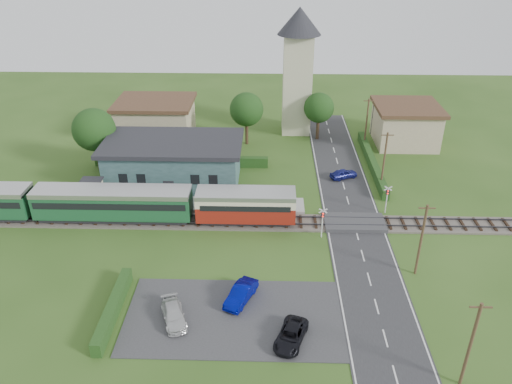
{
  "coord_description": "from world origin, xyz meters",
  "views": [
    {
      "loc": [
        1.11,
        -41.78,
        27.39
      ],
      "look_at": [
        -0.18,
        4.0,
        2.58
      ],
      "focal_mm": 35.0,
      "sensor_mm": 36.0,
      "label": 1
    }
  ],
  "objects_px": {
    "car_park_silver": "(174,314)",
    "church_tower": "(298,62)",
    "equipment_hut": "(92,191)",
    "crossing_signal_near": "(323,219)",
    "car_park_dark": "(291,335)",
    "house_west": "(156,119)",
    "car_on_road": "(344,174)",
    "crossing_signal_far": "(387,196)",
    "station_building": "(174,162)",
    "car_park_blue": "(241,294)",
    "pedestrian_far": "(121,198)",
    "house_east": "(405,124)",
    "pedestrian_near": "(211,198)",
    "train": "(82,202)"
  },
  "relations": [
    {
      "from": "station_building",
      "to": "pedestrian_far",
      "type": "distance_m",
      "value": 8.03
    },
    {
      "from": "church_tower",
      "to": "car_park_silver",
      "type": "xyz_separation_m",
      "value": [
        -11.1,
        -40.56,
        -9.57
      ]
    },
    {
      "from": "crossing_signal_near",
      "to": "house_west",
      "type": "bearing_deg",
      "value": 130.11
    },
    {
      "from": "house_west",
      "to": "crossing_signal_far",
      "type": "bearing_deg",
      "value": -35.77
    },
    {
      "from": "crossing_signal_near",
      "to": "car_on_road",
      "type": "bearing_deg",
      "value": 73.67
    },
    {
      "from": "station_building",
      "to": "train",
      "type": "xyz_separation_m",
      "value": [
        -7.93,
        -8.99,
        -0.52
      ]
    },
    {
      "from": "train",
      "to": "crossing_signal_far",
      "type": "bearing_deg",
      "value": 4.34
    },
    {
      "from": "crossing_signal_near",
      "to": "car_park_dark",
      "type": "relative_size",
      "value": 0.82
    },
    {
      "from": "train",
      "to": "house_east",
      "type": "relative_size",
      "value": 4.91
    },
    {
      "from": "crossing_signal_near",
      "to": "car_park_dark",
      "type": "distance_m",
      "value": 14.6
    },
    {
      "from": "pedestrian_far",
      "to": "station_building",
      "type": "bearing_deg",
      "value": -33.41
    },
    {
      "from": "crossing_signal_near",
      "to": "pedestrian_near",
      "type": "distance_m",
      "value": 12.49
    },
    {
      "from": "car_on_road",
      "to": "pedestrian_far",
      "type": "bearing_deg",
      "value": 83.04
    },
    {
      "from": "crossing_signal_far",
      "to": "pedestrian_near",
      "type": "bearing_deg",
      "value": 179.34
    },
    {
      "from": "car_park_silver",
      "to": "church_tower",
      "type": "bearing_deg",
      "value": 54.91
    },
    {
      "from": "car_park_blue",
      "to": "car_park_silver",
      "type": "relative_size",
      "value": 1.01
    },
    {
      "from": "station_building",
      "to": "pedestrian_far",
      "type": "bearing_deg",
      "value": -126.69
    },
    {
      "from": "train",
      "to": "car_on_road",
      "type": "bearing_deg",
      "value": 20.57
    },
    {
      "from": "equipment_hut",
      "to": "church_tower",
      "type": "distance_m",
      "value": 33.48
    },
    {
      "from": "equipment_hut",
      "to": "crossing_signal_near",
      "type": "distance_m",
      "value": 25.04
    },
    {
      "from": "equipment_hut",
      "to": "pedestrian_far",
      "type": "xyz_separation_m",
      "value": [
        3.28,
        -0.54,
        -0.5
      ]
    },
    {
      "from": "church_tower",
      "to": "car_park_blue",
      "type": "relative_size",
      "value": 4.43
    },
    {
      "from": "car_on_road",
      "to": "crossing_signal_near",
      "type": "bearing_deg",
      "value": 139.13
    },
    {
      "from": "crossing_signal_far",
      "to": "pedestrian_near",
      "type": "relative_size",
      "value": 1.65
    },
    {
      "from": "house_west",
      "to": "car_park_silver",
      "type": "distance_m",
      "value": 38.66
    },
    {
      "from": "station_building",
      "to": "car_park_blue",
      "type": "relative_size",
      "value": 4.03
    },
    {
      "from": "church_tower",
      "to": "crossing_signal_far",
      "type": "height_order",
      "value": "church_tower"
    },
    {
      "from": "station_building",
      "to": "house_west",
      "type": "height_order",
      "value": "house_west"
    },
    {
      "from": "train",
      "to": "pedestrian_far",
      "type": "relative_size",
      "value": 27.26
    },
    {
      "from": "station_building",
      "to": "church_tower",
      "type": "distance_m",
      "value": 23.89
    },
    {
      "from": "crossing_signal_far",
      "to": "car_park_blue",
      "type": "bearing_deg",
      "value": -135.31
    },
    {
      "from": "crossing_signal_near",
      "to": "car_park_blue",
      "type": "xyz_separation_m",
      "value": [
        -7.41,
        -9.65,
        -1.41
      ]
    },
    {
      "from": "equipment_hut",
      "to": "crossing_signal_far",
      "type": "bearing_deg",
      "value": -1.46
    },
    {
      "from": "equipment_hut",
      "to": "station_building",
      "type": "distance_m",
      "value": 9.92
    },
    {
      "from": "station_building",
      "to": "crossing_signal_far",
      "type": "distance_m",
      "value": 24.51
    },
    {
      "from": "house_east",
      "to": "crossing_signal_far",
      "type": "distance_m",
      "value": 20.64
    },
    {
      "from": "equipment_hut",
      "to": "house_west",
      "type": "height_order",
      "value": "house_west"
    },
    {
      "from": "train",
      "to": "car_on_road",
      "type": "xyz_separation_m",
      "value": [
        28.13,
        10.56,
        -1.55
      ]
    },
    {
      "from": "car_park_silver",
      "to": "car_park_dark",
      "type": "distance_m",
      "value": 9.22
    },
    {
      "from": "train",
      "to": "car_park_blue",
      "type": "height_order",
      "value": "train"
    },
    {
      "from": "house_west",
      "to": "car_on_road",
      "type": "bearing_deg",
      "value": -26.28
    },
    {
      "from": "house_west",
      "to": "car_park_blue",
      "type": "distance_m",
      "value": 37.8
    },
    {
      "from": "church_tower",
      "to": "crossing_signal_near",
      "type": "xyz_separation_m",
      "value": [
        1.4,
        -28.41,
        -8.08
      ]
    },
    {
      "from": "church_tower",
      "to": "pedestrian_far",
      "type": "distance_m",
      "value": 31.85
    },
    {
      "from": "house_east",
      "to": "crossing_signal_near",
      "type": "bearing_deg",
      "value": -119.13
    },
    {
      "from": "church_tower",
      "to": "pedestrian_near",
      "type": "xyz_separation_m",
      "value": [
        -10.02,
        -23.39,
        -8.78
      ]
    },
    {
      "from": "pedestrian_far",
      "to": "crossing_signal_far",
      "type": "bearing_deg",
      "value": -87.26
    },
    {
      "from": "church_tower",
      "to": "car_park_blue",
      "type": "bearing_deg",
      "value": -98.97
    },
    {
      "from": "house_east",
      "to": "car_park_dark",
      "type": "relative_size",
      "value": 2.21
    },
    {
      "from": "house_west",
      "to": "house_east",
      "type": "height_order",
      "value": "same"
    }
  ]
}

